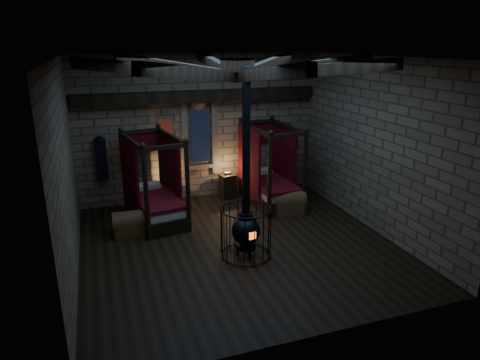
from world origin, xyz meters
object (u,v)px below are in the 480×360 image
object	(u,v)px
bed_left	(155,200)
trunk_left	(131,224)
bed_right	(269,183)
stove	(246,228)
trunk_right	(288,202)

from	to	relation	value
bed_left	trunk_left	distance (m)	1.05
bed_right	stove	size ratio (longest dim) A/B	0.56
trunk_left	stove	world-z (taller)	stove
bed_left	trunk_left	xyz separation A→B (m)	(-0.70, -0.74, -0.28)
trunk_left	stove	xyz separation A→B (m)	(2.27, -1.95, 0.39)
bed_right	trunk_right	bearing A→B (deg)	-82.71
trunk_right	stove	bearing A→B (deg)	-125.10
bed_left	trunk_left	world-z (taller)	bed_left
trunk_right	bed_left	bearing A→B (deg)	177.87
trunk_left	stove	bearing A→B (deg)	-37.75
trunk_left	stove	size ratio (longest dim) A/B	0.22
bed_left	trunk_right	distance (m)	3.59
bed_right	stove	bearing A→B (deg)	-123.50
trunk_right	bed_right	bearing A→B (deg)	108.91
bed_right	trunk_right	size ratio (longest dim) A/B	2.29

